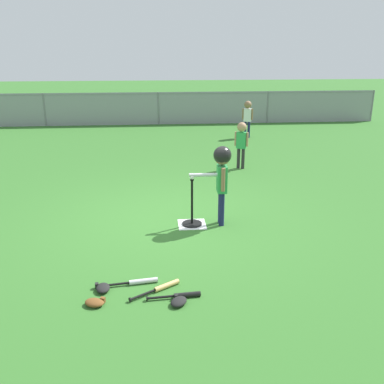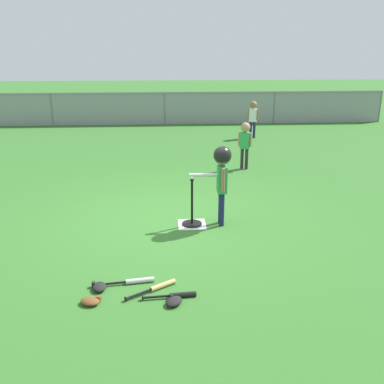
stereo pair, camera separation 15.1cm
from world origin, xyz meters
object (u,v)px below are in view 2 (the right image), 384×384
(batting_tee, at_px, (192,217))
(batter_child, at_px, (222,170))
(glove_tossed_aside, at_px, (99,287))
(fielder_deep_center, at_px, (253,114))
(glove_near_bats, at_px, (91,301))
(baseball_on_tee, at_px, (192,177))
(fielder_deep_left, at_px, (245,139))
(spare_bat_wood, at_px, (158,287))
(spare_bat_black, at_px, (177,295))
(glove_by_plate, at_px, (174,301))
(spare_bat_silver, at_px, (134,281))

(batting_tee, relative_size, batter_child, 0.59)
(glove_tossed_aside, bearing_deg, fielder_deep_center, 67.77)
(glove_near_bats, bearing_deg, glove_tossed_aside, 79.87)
(baseball_on_tee, distance_m, fielder_deep_left, 3.53)
(batter_child, height_order, spare_bat_wood, batter_child)
(batter_child, distance_m, spare_bat_wood, 2.32)
(spare_bat_black, distance_m, glove_near_bats, 0.97)
(fielder_deep_center, height_order, glove_by_plate, fielder_deep_center)
(batting_tee, height_order, spare_bat_wood, batting_tee)
(baseball_on_tee, bearing_deg, batter_child, -1.75)
(fielder_deep_center, distance_m, fielder_deep_left, 3.62)
(batter_child, height_order, spare_bat_black, batter_child)
(spare_bat_silver, bearing_deg, baseball_on_tee, 65.26)
(spare_bat_wood, height_order, glove_tossed_aside, glove_tossed_aside)
(spare_bat_black, height_order, glove_tossed_aside, glove_tossed_aside)
(batter_child, relative_size, glove_tossed_aside, 5.48)
(batter_child, xyz_separation_m, glove_tossed_aside, (-1.68, -1.87, -0.87))
(batting_tee, distance_m, glove_by_plate, 2.27)
(glove_tossed_aside, bearing_deg, batting_tee, 57.07)
(spare_bat_wood, xyz_separation_m, spare_bat_black, (0.22, -0.19, 0.00))
(fielder_deep_center, relative_size, glove_by_plate, 4.14)
(fielder_deep_center, height_order, spare_bat_black, fielder_deep_center)
(spare_bat_black, distance_m, glove_tossed_aside, 0.94)
(fielder_deep_center, bearing_deg, batter_child, -105.29)
(spare_bat_black, bearing_deg, batter_child, 69.95)
(batting_tee, distance_m, batter_child, 0.91)
(glove_by_plate, xyz_separation_m, glove_tossed_aside, (-0.87, 0.36, 0.00))
(batter_child, height_order, spare_bat_silver, batter_child)
(baseball_on_tee, relative_size, glove_near_bats, 0.28)
(batter_child, xyz_separation_m, fielder_deep_left, (0.96, 3.24, -0.21))
(spare_bat_wood, height_order, glove_near_bats, glove_near_bats)
(fielder_deep_center, distance_m, glove_tossed_aside, 9.34)
(spare_bat_wood, distance_m, spare_bat_black, 0.29)
(fielder_deep_left, height_order, spare_bat_silver, fielder_deep_left)
(glove_tossed_aside, bearing_deg, baseball_on_tee, 57.07)
(fielder_deep_center, xyz_separation_m, fielder_deep_left, (-0.89, -3.51, -0.03))
(glove_tossed_aside, bearing_deg, spare_bat_wood, -3.42)
(spare_bat_silver, relative_size, glove_by_plate, 2.55)
(glove_tossed_aside, bearing_deg, batter_child, 48.06)
(spare_bat_silver, xyz_separation_m, glove_tossed_aside, (-0.40, -0.11, 0.01))
(glove_by_plate, bearing_deg, glove_tossed_aside, 157.53)
(glove_by_plate, xyz_separation_m, glove_near_bats, (-0.92, 0.06, 0.00))
(baseball_on_tee, xyz_separation_m, glove_tossed_aside, (-1.22, -1.88, -0.76))
(baseball_on_tee, distance_m, glove_tossed_aside, 2.36)
(spare_bat_silver, distance_m, glove_by_plate, 0.66)
(fielder_deep_center, distance_m, spare_bat_silver, 9.09)
(batter_child, xyz_separation_m, fielder_deep_center, (1.85, 6.75, -0.18))
(glove_tossed_aside, bearing_deg, spare_bat_silver, 15.45)
(spare_bat_wood, distance_m, glove_tossed_aside, 0.69)
(spare_bat_wood, xyz_separation_m, glove_near_bats, (-0.74, -0.26, 0.01))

